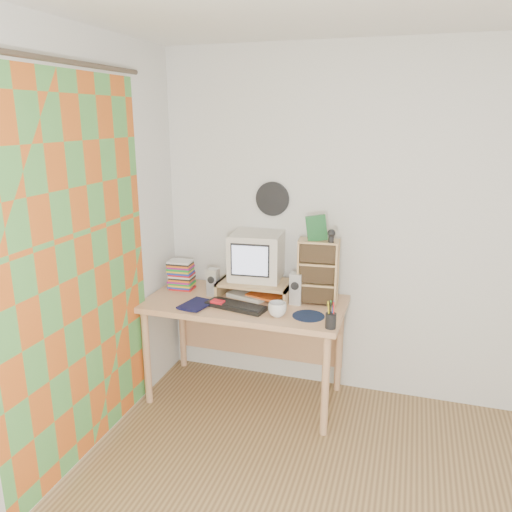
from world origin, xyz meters
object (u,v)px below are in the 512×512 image
Objects in this scene: dvd_stack at (181,273)px; diary at (186,301)px; keyboard at (236,306)px; mug at (277,309)px; desk at (248,316)px; cd_rack at (318,272)px; crt_monitor at (256,257)px.

dvd_stack is 1.17× the size of diary.
keyboard is 0.31m from mug.
desk is 6.59× the size of diary.
keyboard is 3.49× the size of mug.
cd_rack reaches higher than dvd_stack.
dvd_stack is 2.05× the size of mug.
crt_monitor is 0.84× the size of keyboard.
crt_monitor reaches higher than keyboard.
crt_monitor is 0.78× the size of cd_rack.
dvd_stack is 1.04m from cd_rack.
mug is 0.66m from diary.
cd_rack is at bearing 38.55° from keyboard.
desk is at bearing 138.43° from mug.
keyboard is at bearing 169.69° from mug.
cd_rack is 0.93m from diary.
keyboard is 0.60m from dvd_stack.
mug is (0.26, -0.35, -0.24)m from crt_monitor.
dvd_stack reaches higher than keyboard.
cd_rack is at bearing 6.63° from desk.
crt_monitor reaches higher than dvd_stack.
cd_rack reaches higher than desk.
diary is (-0.36, -0.03, 0.01)m from keyboard.
crt_monitor reaches higher than mug.
crt_monitor is (0.03, 0.09, 0.42)m from desk.
diary is at bearing 177.84° from mug.
cd_rack is 2.14× the size of diary.
desk is at bearing -8.61° from dvd_stack.
dvd_stack reaches higher than desk.
mug reaches higher than keyboard.
desk is 3.09× the size of cd_rack.
dvd_stack is 0.89m from mug.
desk is at bearing 43.72° from diary.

